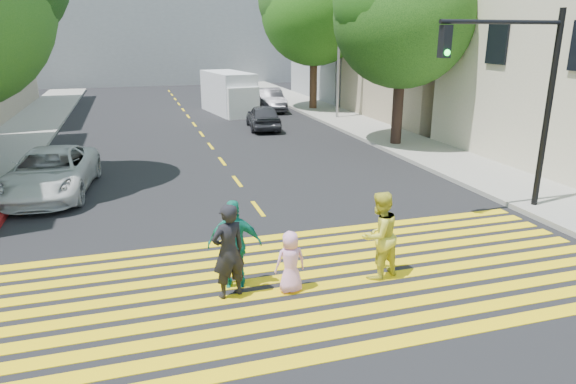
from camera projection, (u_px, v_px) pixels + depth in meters
name	position (u px, v px, depth m)	size (l,w,h in m)	color
ground	(336.00, 312.00, 9.36)	(120.00, 120.00, 0.00)	black
sidewalk_left	(30.00, 128.00, 27.09)	(3.00, 40.00, 0.15)	gray
sidewalk_right	(382.00, 134.00, 25.41)	(3.00, 60.00, 0.15)	gray
crosswalk	(312.00, 281.00, 10.53)	(13.40, 5.30, 0.01)	yellow
lane_line	(191.00, 120.00, 29.93)	(0.12, 34.40, 0.01)	yellow
building_right_tan	(457.00, 31.00, 29.41)	(10.00, 10.00, 10.00)	tan
building_right_grey	(372.00, 31.00, 39.46)	(10.00, 10.00, 10.00)	gray
backdrop_block	(158.00, 21.00, 51.45)	(30.00, 8.00, 12.00)	gray
tree_right_near	(405.00, 9.00, 21.37)	(6.71, 6.17, 8.62)	black
tree_right_far	(316.00, 5.00, 31.94)	(8.82, 8.52, 9.64)	#392218
pedestrian_man	(228.00, 251.00, 9.65)	(0.68, 0.45, 1.88)	black
pedestrian_woman	(379.00, 235.00, 10.44)	(0.90, 0.70, 1.85)	gold
pedestrian_child	(290.00, 262.00, 9.93)	(0.61, 0.40, 1.25)	#E99FD3
pedestrian_extra	(235.00, 244.00, 10.05)	(1.06, 0.44, 1.81)	#158770
white_sedan	(51.00, 172.00, 16.01)	(2.34, 5.08, 1.41)	silver
dark_car_near	(263.00, 117.00, 27.00)	(1.55, 3.84, 1.31)	#26262C
silver_car	(230.00, 95.00, 36.42)	(1.90, 4.69, 1.36)	#ADADAD
dark_car_parked	(270.00, 100.00, 33.35)	(1.52, 4.35, 1.43)	#25242A
white_van	(230.00, 94.00, 32.13)	(2.80, 5.64, 2.55)	white
traffic_signal	(521.00, 85.00, 13.44)	(3.75, 0.39, 5.50)	black
street_lamp	(336.00, 35.00, 28.72)	(1.89, 0.33, 8.33)	gray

